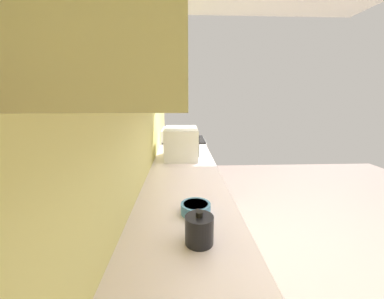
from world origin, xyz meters
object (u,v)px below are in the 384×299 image
Objects in this scene: microwave at (181,143)px; oven_range at (184,168)px; bowl at (196,208)px; kettle at (199,229)px.

oven_range is at bearing -2.08° from microwave.
oven_range is 1.18m from microwave.
bowl is at bearing -176.21° from microwave.
microwave is 1.26m from bowl.
microwave reaches higher than oven_range.
oven_range is 2.21× the size of microwave.
oven_range is 6.53× the size of bowl.
kettle is at bearing 180.00° from bowl.
bowl is (-2.26, -0.05, 0.48)m from oven_range.
oven_range is 2.57m from kettle.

